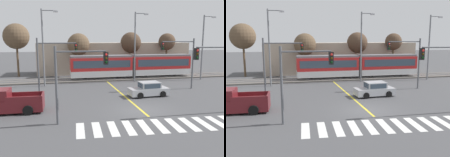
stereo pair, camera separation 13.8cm
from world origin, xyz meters
TOP-DOWN VIEW (x-y plane):
  - ground_plane at (0.00, 0.00)m, footprint 200.00×200.00m
  - track_bed at (0.00, 16.07)m, footprint 120.00×4.00m
  - rail_near at (0.00, 15.35)m, footprint 120.00×0.08m
  - rail_far at (0.00, 16.79)m, footprint 120.00×0.08m
  - light_rail_tram at (4.23, 16.06)m, footprint 18.50×2.64m
  - crosswalk_stripe_0 at (-5.48, -3.35)m, footprint 0.77×2.83m
  - crosswalk_stripe_1 at (-4.39, -3.43)m, footprint 0.77×2.83m
  - crosswalk_stripe_2 at (-3.29, -3.52)m, footprint 0.77×2.83m
  - crosswalk_stripe_3 at (-2.19, -3.60)m, footprint 0.77×2.83m
  - crosswalk_stripe_4 at (-1.10, -3.68)m, footprint 0.77×2.83m
  - crosswalk_stripe_5 at (0.00, -3.76)m, footprint 0.77×2.83m
  - crosswalk_stripe_6 at (1.10, -3.85)m, footprint 0.77×2.83m
  - crosswalk_stripe_7 at (2.19, -3.93)m, footprint 0.77×2.83m
  - crosswalk_stripe_8 at (3.29, -4.01)m, footprint 0.77×2.83m
  - crosswalk_stripe_9 at (4.39, -4.09)m, footprint 0.77×2.83m
  - lane_centre_line at (0.00, 6.15)m, footprint 0.20×15.83m
  - sedan_crossing at (2.52, 4.68)m, footprint 4.27×2.06m
  - pickup_truck at (-10.88, 1.82)m, footprint 5.47×2.39m
  - traffic_light_mid_left at (-7.36, 7.55)m, footprint 4.25×0.38m
  - traffic_light_near_left at (-5.61, -1.85)m, footprint 3.75×0.38m
  - traffic_light_near_right at (5.81, -2.10)m, footprint 3.75×0.38m
  - traffic_light_mid_right at (7.65, 7.15)m, footprint 4.25×0.38m
  - street_lamp_west at (-8.33, 12.69)m, footprint 2.07×0.28m
  - street_lamp_centre at (3.98, 13.41)m, footprint 1.95×0.28m
  - street_lamp_east at (14.17, 12.76)m, footprint 1.95×0.28m
  - bare_tree_far_west at (-12.96, 21.73)m, footprint 4.01×4.01m
  - bare_tree_west at (-3.46, 19.65)m, footprint 3.51×3.51m
  - bare_tree_east at (5.69, 21.29)m, footprint 3.58×3.58m
  - bare_tree_far_east at (11.89, 20.07)m, footprint 2.91×2.91m
  - building_backdrop_far at (3.36, 24.09)m, footprint 26.92×6.00m

SIDE VIEW (x-z plane):
  - ground_plane at x=0.00m, z-range 0.00..0.00m
  - lane_centre_line at x=0.00m, z-range 0.00..0.01m
  - crosswalk_stripe_0 at x=-5.48m, z-range 0.00..0.01m
  - crosswalk_stripe_1 at x=-4.39m, z-range 0.00..0.01m
  - crosswalk_stripe_2 at x=-3.29m, z-range 0.00..0.01m
  - crosswalk_stripe_3 at x=-2.19m, z-range 0.00..0.01m
  - crosswalk_stripe_4 at x=-1.10m, z-range 0.00..0.01m
  - crosswalk_stripe_5 at x=0.00m, z-range 0.00..0.01m
  - crosswalk_stripe_6 at x=1.10m, z-range 0.00..0.01m
  - crosswalk_stripe_7 at x=2.19m, z-range 0.00..0.01m
  - crosswalk_stripe_8 at x=3.29m, z-range 0.00..0.01m
  - crosswalk_stripe_9 at x=4.39m, z-range 0.00..0.01m
  - track_bed at x=0.00m, z-range 0.00..0.18m
  - rail_near at x=0.00m, z-range 0.18..0.28m
  - rail_far at x=0.00m, z-range 0.18..0.28m
  - sedan_crossing at x=2.52m, z-range -0.06..1.46m
  - pickup_truck at x=-10.88m, z-range -0.15..1.83m
  - light_rail_tram at x=4.23m, z-range 0.33..3.76m
  - building_backdrop_far at x=3.36m, z-range 0.00..5.33m
  - traffic_light_near_left at x=-5.61m, z-range 0.93..6.44m
  - traffic_light_near_right at x=5.81m, z-range 0.96..6.68m
  - traffic_light_mid_left at x=-7.36m, z-range 0.96..7.08m
  - traffic_light_mid_right at x=7.65m, z-range 1.03..7.11m
  - bare_tree_west at x=-3.46m, z-range 1.67..8.57m
  - street_lamp_east at x=14.17m, z-range 0.56..9.97m
  - bare_tree_east at x=5.69m, z-range 1.76..8.92m
  - street_lamp_centre at x=3.98m, z-range 0.56..10.22m
  - street_lamp_west at x=-8.33m, z-range 0.58..10.23m
  - bare_tree_far_east at x=11.89m, z-range 1.98..8.97m
  - bare_tree_far_west at x=-12.96m, z-range 2.17..10.59m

